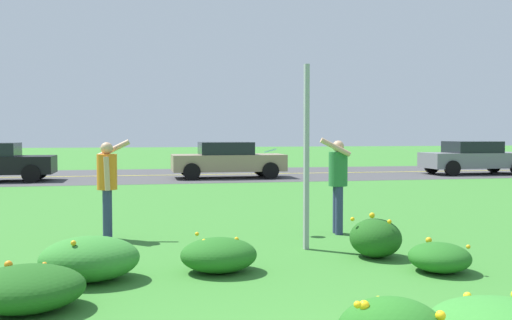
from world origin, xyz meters
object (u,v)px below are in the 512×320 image
object	(u,v)px
car_tan_center_right	(228,160)
sign_post_near_path	(306,157)
person_catcher_green_shirt	(338,178)
person_thrower_orange_shirt	(107,181)
car_gray_rightmost	(474,157)
frisbee_pale_blue	(270,151)

from	to	relation	value
car_tan_center_right	sign_post_near_path	bearing A→B (deg)	-93.82
car_tan_center_right	person_catcher_green_shirt	bearing A→B (deg)	-90.10
person_catcher_green_shirt	sign_post_near_path	bearing A→B (deg)	-127.53
sign_post_near_path	car_tan_center_right	world-z (taller)	sign_post_near_path
person_thrower_orange_shirt	car_gray_rightmost	size ratio (longest dim) A/B	0.38
sign_post_near_path	car_tan_center_right	distance (m)	14.69
person_catcher_green_shirt	car_tan_center_right	size ratio (longest dim) A/B	0.39
person_thrower_orange_shirt	car_tan_center_right	bearing A→B (deg)	72.73
person_catcher_green_shirt	car_gray_rightmost	size ratio (longest dim) A/B	0.39
sign_post_near_path	person_thrower_orange_shirt	bearing A→B (deg)	153.84
frisbee_pale_blue	car_gray_rightmost	xyz separation A→B (m)	(12.16, 13.04, -0.77)
sign_post_near_path	person_thrower_orange_shirt	xyz separation A→B (m)	(-3.10, 1.52, -0.44)
car_tan_center_right	car_gray_rightmost	distance (m)	10.96
sign_post_near_path	person_catcher_green_shirt	distance (m)	1.63
sign_post_near_path	person_thrower_orange_shirt	world-z (taller)	sign_post_near_path
person_catcher_green_shirt	car_tan_center_right	distance (m)	13.40
person_catcher_green_shirt	frisbee_pale_blue	size ratio (longest dim) A/B	7.25
sign_post_near_path	person_catcher_green_shirt	world-z (taller)	sign_post_near_path
frisbee_pale_blue	car_tan_center_right	bearing A→B (deg)	84.77
sign_post_near_path	frisbee_pale_blue	xyz separation A→B (m)	(-0.22, 1.61, 0.06)
person_thrower_orange_shirt	frisbee_pale_blue	world-z (taller)	person_thrower_orange_shirt
car_gray_rightmost	frisbee_pale_blue	bearing A→B (deg)	-132.99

